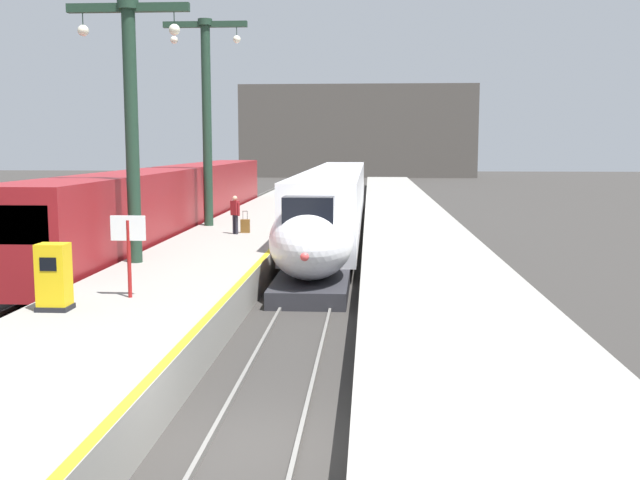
{
  "coord_description": "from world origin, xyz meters",
  "views": [
    {
      "loc": [
        1.89,
        -11.55,
        4.96
      ],
      "look_at": [
        0.26,
        12.99,
        1.8
      ],
      "focal_mm": 41.72,
      "sensor_mm": 36.0,
      "label": 1
    }
  ],
  "objects_px": {
    "station_column_mid": "(131,106)",
    "station_column_far": "(207,104)",
    "departure_info_board": "(128,239)",
    "regional_train_adjacent": "(177,200)",
    "ticket_machine_yellow": "(54,279)",
    "highspeed_train_main": "(334,202)",
    "rolling_suitcase": "(245,226)",
    "passenger_near_edge": "(235,212)"
  },
  "relations": [
    {
      "from": "regional_train_adjacent",
      "to": "departure_info_board",
      "type": "bearing_deg",
      "value": -78.84
    },
    {
      "from": "highspeed_train_main",
      "to": "station_column_mid",
      "type": "distance_m",
      "value": 17.16
    },
    {
      "from": "regional_train_adjacent",
      "to": "station_column_far",
      "type": "relative_size",
      "value": 3.74
    },
    {
      "from": "highspeed_train_main",
      "to": "passenger_near_edge",
      "type": "distance_m",
      "value": 8.48
    },
    {
      "from": "passenger_near_edge",
      "to": "departure_info_board",
      "type": "distance_m",
      "value": 13.76
    },
    {
      "from": "station_column_mid",
      "to": "departure_info_board",
      "type": "height_order",
      "value": "station_column_mid"
    },
    {
      "from": "passenger_near_edge",
      "to": "ticket_machine_yellow",
      "type": "bearing_deg",
      "value": -95.83
    },
    {
      "from": "regional_train_adjacent",
      "to": "rolling_suitcase",
      "type": "bearing_deg",
      "value": -49.92
    },
    {
      "from": "ticket_machine_yellow",
      "to": "passenger_near_edge",
      "type": "bearing_deg",
      "value": 84.17
    },
    {
      "from": "regional_train_adjacent",
      "to": "ticket_machine_yellow",
      "type": "xyz_separation_m",
      "value": [
        2.55,
        -21.15,
        -0.34
      ]
    },
    {
      "from": "station_column_far",
      "to": "passenger_near_edge",
      "type": "relative_size",
      "value": 5.79
    },
    {
      "from": "passenger_near_edge",
      "to": "rolling_suitcase",
      "type": "distance_m",
      "value": 0.93
    },
    {
      "from": "station_column_far",
      "to": "departure_info_board",
      "type": "xyz_separation_m",
      "value": [
        1.66,
        -17.1,
        -4.34
      ]
    },
    {
      "from": "departure_info_board",
      "to": "station_column_far",
      "type": "bearing_deg",
      "value": 95.55
    },
    {
      "from": "regional_train_adjacent",
      "to": "ticket_machine_yellow",
      "type": "bearing_deg",
      "value": -83.12
    },
    {
      "from": "passenger_near_edge",
      "to": "station_column_far",
      "type": "bearing_deg",
      "value": 119.68
    },
    {
      "from": "regional_train_adjacent",
      "to": "ticket_machine_yellow",
      "type": "height_order",
      "value": "regional_train_adjacent"
    },
    {
      "from": "highspeed_train_main",
      "to": "passenger_near_edge",
      "type": "xyz_separation_m",
      "value": [
        -3.99,
        -7.48,
        0.1
      ]
    },
    {
      "from": "highspeed_train_main",
      "to": "departure_info_board",
      "type": "distance_m",
      "value": 21.65
    },
    {
      "from": "highspeed_train_main",
      "to": "ticket_machine_yellow",
      "type": "relative_size",
      "value": 23.26
    },
    {
      "from": "ticket_machine_yellow",
      "to": "highspeed_train_main",
      "type": "bearing_deg",
      "value": 76.32
    },
    {
      "from": "departure_info_board",
      "to": "regional_train_adjacent",
      "type": "bearing_deg",
      "value": 101.16
    },
    {
      "from": "highspeed_train_main",
      "to": "passenger_near_edge",
      "type": "relative_size",
      "value": 22.02
    },
    {
      "from": "regional_train_adjacent",
      "to": "departure_info_board",
      "type": "height_order",
      "value": "regional_train_adjacent"
    },
    {
      "from": "highspeed_train_main",
      "to": "rolling_suitcase",
      "type": "relative_size",
      "value": 37.9
    },
    {
      "from": "station_column_mid",
      "to": "ticket_machine_yellow",
      "type": "distance_m",
      "value": 8.52
    },
    {
      "from": "regional_train_adjacent",
      "to": "passenger_near_edge",
      "type": "height_order",
      "value": "regional_train_adjacent"
    },
    {
      "from": "highspeed_train_main",
      "to": "station_column_mid",
      "type": "bearing_deg",
      "value": -110.8
    },
    {
      "from": "station_column_far",
      "to": "ticket_machine_yellow",
      "type": "relative_size",
      "value": 6.12
    },
    {
      "from": "highspeed_train_main",
      "to": "departure_info_board",
      "type": "bearing_deg",
      "value": -101.3
    },
    {
      "from": "station_column_mid",
      "to": "station_column_far",
      "type": "bearing_deg",
      "value": 90.0
    },
    {
      "from": "regional_train_adjacent",
      "to": "ticket_machine_yellow",
      "type": "distance_m",
      "value": 21.3
    },
    {
      "from": "highspeed_train_main",
      "to": "station_column_mid",
      "type": "relative_size",
      "value": 4.37
    },
    {
      "from": "rolling_suitcase",
      "to": "ticket_machine_yellow",
      "type": "distance_m",
      "value": 15.96
    },
    {
      "from": "regional_train_adjacent",
      "to": "passenger_near_edge",
      "type": "xyz_separation_m",
      "value": [
        4.11,
        -5.83,
        -0.09
      ]
    },
    {
      "from": "rolling_suitcase",
      "to": "station_column_mid",
      "type": "bearing_deg",
      "value": -104.8
    },
    {
      "from": "regional_train_adjacent",
      "to": "departure_info_board",
      "type": "relative_size",
      "value": 17.26
    },
    {
      "from": "rolling_suitcase",
      "to": "ticket_machine_yellow",
      "type": "bearing_deg",
      "value": -96.89
    },
    {
      "from": "rolling_suitcase",
      "to": "passenger_near_edge",
      "type": "bearing_deg",
      "value": -123.79
    },
    {
      "from": "station_column_mid",
      "to": "ticket_machine_yellow",
      "type": "relative_size",
      "value": 5.33
    },
    {
      "from": "regional_train_adjacent",
      "to": "station_column_mid",
      "type": "distance_m",
      "value": 14.64
    },
    {
      "from": "highspeed_train_main",
      "to": "ticket_machine_yellow",
      "type": "height_order",
      "value": "highspeed_train_main"
    }
  ]
}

